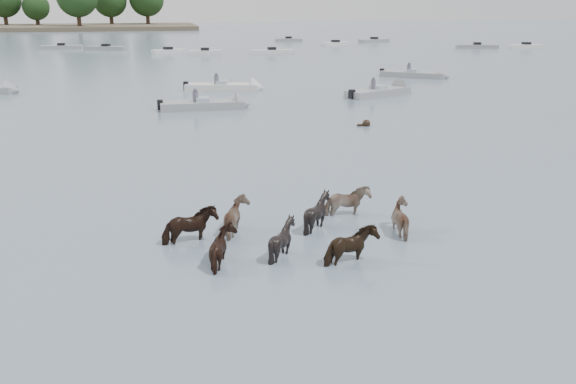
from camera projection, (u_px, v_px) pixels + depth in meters
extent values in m
plane|color=slate|center=(230.00, 270.00, 14.74)|extent=(400.00, 400.00, 0.00)
imported|color=black|center=(190.00, 229.00, 16.31)|extent=(1.66, 1.11, 1.28)
imported|color=gray|center=(239.00, 220.00, 17.07)|extent=(1.22, 1.37, 1.24)
imported|color=black|center=(317.00, 215.00, 17.37)|extent=(1.27, 1.15, 1.30)
imported|color=#A07F6C|center=(347.00, 205.00, 18.41)|extent=(1.49, 0.77, 1.22)
imported|color=black|center=(225.00, 251.00, 14.99)|extent=(1.22, 1.35, 1.20)
imported|color=black|center=(282.00, 243.00, 15.48)|extent=(1.26, 1.16, 1.23)
imported|color=black|center=(350.00, 250.00, 15.03)|extent=(1.59, 1.13, 1.22)
imported|color=#8A6F5E|center=(405.00, 221.00, 17.03)|extent=(1.35, 1.46, 1.20)
sphere|color=black|center=(366.00, 124.00, 31.95)|extent=(0.44, 0.44, 0.44)
cube|color=black|center=(362.00, 126.00, 31.93)|extent=(0.50, 0.22, 0.18)
cube|color=gray|center=(202.00, 106.00, 37.05)|extent=(5.17, 1.63, 0.55)
cone|color=gray|center=(243.00, 104.00, 37.57)|extent=(0.91, 1.60, 1.60)
cube|color=#99ADB7|center=(202.00, 100.00, 36.94)|extent=(0.81, 1.12, 0.35)
cube|color=black|center=(160.00, 105.00, 36.47)|extent=(0.35, 0.35, 0.60)
cylinder|color=#595966|center=(195.00, 97.00, 36.80)|extent=(0.36, 0.36, 0.70)
sphere|color=#595966|center=(195.00, 90.00, 36.66)|extent=(0.24, 0.24, 0.24)
cube|color=silver|center=(222.00, 87.00, 45.01)|extent=(5.69, 2.75, 0.55)
cone|color=silver|center=(258.00, 87.00, 45.02)|extent=(1.23, 1.76, 1.60)
cube|color=#99ADB7|center=(222.00, 83.00, 44.91)|extent=(1.02, 1.27, 0.35)
cube|color=black|center=(186.00, 86.00, 44.96)|extent=(0.42, 0.42, 0.60)
cylinder|color=#595966|center=(216.00, 80.00, 44.76)|extent=(0.36, 0.36, 0.70)
sphere|color=#595966|center=(216.00, 74.00, 44.63)|extent=(0.24, 0.24, 0.24)
cube|color=gray|center=(378.00, 93.00, 42.44)|extent=(5.48, 3.77, 0.55)
cone|color=gray|center=(403.00, 89.00, 44.03)|extent=(1.51, 1.83, 1.60)
cube|color=#99ADB7|center=(378.00, 88.00, 42.34)|extent=(1.21, 1.36, 0.35)
cube|color=black|center=(352.00, 94.00, 40.81)|extent=(0.47, 0.47, 0.60)
cylinder|color=#595966|center=(373.00, 85.00, 42.19)|extent=(0.36, 0.36, 0.70)
sphere|color=#595966|center=(373.00, 79.00, 42.05)|extent=(0.24, 0.24, 0.24)
cube|color=gray|center=(413.00, 75.00, 52.92)|extent=(5.49, 4.62, 0.55)
cone|color=gray|center=(445.00, 76.00, 51.85)|extent=(1.67, 1.82, 1.60)
cube|color=#99ADB7|center=(413.00, 71.00, 52.81)|extent=(1.31, 1.38, 0.35)
cube|color=black|center=(382.00, 72.00, 53.95)|extent=(0.49, 0.49, 0.60)
cylinder|color=#595966|center=(409.00, 69.00, 52.67)|extent=(0.36, 0.36, 0.70)
sphere|color=#595966|center=(409.00, 64.00, 52.53)|extent=(0.24, 0.24, 0.24)
cone|color=gray|center=(14.00, 90.00, 43.50)|extent=(1.26, 1.77, 1.60)
cube|color=gray|center=(62.00, 47.00, 85.24)|extent=(5.83, 1.72, 0.60)
cube|color=black|center=(61.00, 45.00, 85.13)|extent=(1.04, 1.04, 0.50)
cube|color=gray|center=(106.00, 48.00, 83.57)|extent=(5.79, 3.23, 0.60)
cube|color=black|center=(106.00, 46.00, 83.46)|extent=(1.27, 1.27, 0.50)
cube|color=silver|center=(168.00, 52.00, 77.81)|extent=(4.39, 2.86, 0.60)
cube|color=black|center=(168.00, 49.00, 77.69)|extent=(1.29, 1.29, 0.50)
cube|color=silver|center=(205.00, 53.00, 76.30)|extent=(4.13, 1.52, 0.60)
cube|color=black|center=(205.00, 50.00, 76.18)|extent=(1.00, 1.00, 0.50)
cube|color=silver|center=(272.00, 52.00, 77.35)|extent=(5.64, 1.59, 0.60)
cube|color=black|center=(272.00, 49.00, 77.24)|extent=(1.02, 1.02, 0.50)
cube|color=gray|center=(289.00, 40.00, 102.08)|extent=(4.66, 1.73, 0.60)
cube|color=black|center=(289.00, 38.00, 101.96)|extent=(1.05, 1.05, 0.50)
cube|color=silver|center=(335.00, 44.00, 92.39)|extent=(4.99, 3.19, 0.60)
cube|color=black|center=(336.00, 42.00, 92.27)|extent=(1.30, 1.30, 0.50)
cube|color=gray|center=(374.00, 41.00, 100.28)|extent=(6.00, 3.63, 0.60)
cube|color=black|center=(374.00, 38.00, 100.17)|extent=(1.31, 1.31, 0.50)
cube|color=gray|center=(477.00, 47.00, 86.86)|extent=(6.12, 3.24, 0.60)
cube|color=black|center=(477.00, 44.00, 86.75)|extent=(1.26, 1.26, 0.50)
cube|color=silver|center=(526.00, 46.00, 87.22)|extent=(4.73, 1.59, 0.60)
cube|color=black|center=(526.00, 44.00, 87.11)|extent=(1.02, 1.02, 0.50)
cylinder|color=#382619|center=(6.00, 21.00, 151.58)|extent=(1.00, 1.00, 3.93)
sphere|color=black|center=(3.00, 0.00, 150.02)|extent=(8.73, 8.73, 8.73)
cylinder|color=#382619|center=(38.00, 23.00, 151.47)|extent=(1.00, 1.00, 3.00)
sphere|color=black|center=(36.00, 7.00, 150.28)|extent=(6.66, 6.66, 6.66)
cylinder|color=#382619|center=(79.00, 21.00, 143.27)|extent=(1.00, 1.00, 4.30)
cylinder|color=#382619|center=(112.00, 20.00, 156.93)|extent=(1.00, 1.00, 3.88)
sphere|color=black|center=(110.00, 0.00, 155.38)|extent=(8.63, 8.63, 8.63)
cylinder|color=#382619|center=(148.00, 20.00, 158.64)|extent=(1.00, 1.00, 4.07)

